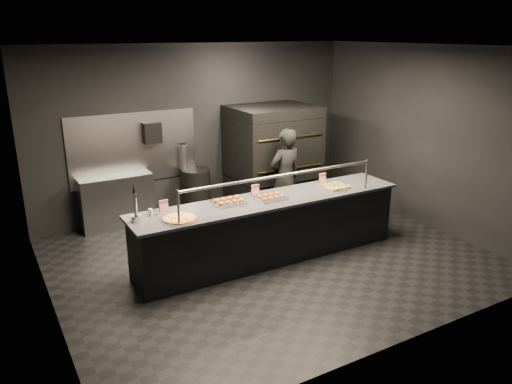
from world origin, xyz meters
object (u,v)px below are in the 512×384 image
at_px(round_pizza, 179,219).
at_px(prep_shelf, 117,202).
at_px(service_counter, 270,228).
at_px(slider_tray_a, 229,201).
at_px(slider_tray_b, 271,197).
at_px(square_pizza, 336,186).
at_px(beer_tap, 136,210).
at_px(worker, 285,178).
at_px(towel_dispenser, 152,133).
at_px(fire_extinguisher, 183,157).
at_px(trash_bin, 196,192).
at_px(pizza_oven, 272,157).

bearing_deg(round_pizza, prep_shelf, 93.94).
height_order(service_counter, slider_tray_a, service_counter).
bearing_deg(slider_tray_b, square_pizza, -1.94).
distance_m(beer_tap, square_pizza, 3.06).
height_order(round_pizza, slider_tray_a, slider_tray_a).
distance_m(prep_shelf, worker, 2.86).
relative_size(prep_shelf, towel_dispenser, 3.43).
distance_m(beer_tap, slider_tray_a, 1.32).
height_order(service_counter, square_pizza, service_counter).
distance_m(prep_shelf, round_pizza, 2.51).
relative_size(beer_tap, round_pizza, 1.03).
bearing_deg(beer_tap, worker, 18.44).
height_order(prep_shelf, beer_tap, beer_tap).
relative_size(fire_extinguisher, slider_tray_b, 1.09).
bearing_deg(slider_tray_a, trash_bin, 79.21).
xyz_separation_m(fire_extinguisher, slider_tray_b, (0.35, -2.41, -0.11)).
relative_size(prep_shelf, slider_tray_b, 2.58).
bearing_deg(beer_tap, service_counter, -2.58).
bearing_deg(slider_tray_a, beer_tap, -178.53).
bearing_deg(slider_tray_a, towel_dispenser, 97.52).
relative_size(service_counter, fire_extinguisher, 8.12).
relative_size(prep_shelf, beer_tap, 2.40).
xyz_separation_m(service_counter, prep_shelf, (-1.60, 2.32, -0.01)).
distance_m(fire_extinguisher, beer_tap, 2.79).
height_order(beer_tap, slider_tray_a, beer_tap).
bearing_deg(slider_tray_a, round_pizza, -162.81).
bearing_deg(slider_tray_b, towel_dispenser, 110.56).
bearing_deg(square_pizza, slider_tray_a, 174.49).
bearing_deg(prep_shelf, pizza_oven, -8.54).
relative_size(service_counter, worker, 2.45).
xyz_separation_m(slider_tray_b, trash_bin, (-0.20, 2.23, -0.52)).
bearing_deg(slider_tray_b, fire_extinguisher, 98.26).
bearing_deg(trash_bin, slider_tray_a, -100.79).
distance_m(service_counter, trash_bin, 2.23).
bearing_deg(round_pizza, slider_tray_a, 17.19).
height_order(prep_shelf, square_pizza, square_pizza).
distance_m(pizza_oven, round_pizza, 3.33).
bearing_deg(round_pizza, towel_dispenser, 78.14).
relative_size(beer_tap, trash_bin, 0.59).
xyz_separation_m(service_counter, fire_extinguisher, (-0.35, 2.40, 0.60)).
xyz_separation_m(beer_tap, trash_bin, (1.72, 2.13, -0.64)).
bearing_deg(square_pizza, fire_extinguisher, 121.24).
xyz_separation_m(slider_tray_a, square_pizza, (1.73, -0.17, -0.01)).
bearing_deg(beer_tap, pizza_oven, 30.21).
relative_size(slider_tray_b, square_pizza, 1.07).
height_order(trash_bin, worker, worker).
height_order(pizza_oven, towel_dispenser, pizza_oven).
relative_size(pizza_oven, slider_tray_b, 4.11).
bearing_deg(pizza_oven, slider_tray_a, -135.32).
xyz_separation_m(round_pizza, worker, (2.35, 1.17, -0.10)).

